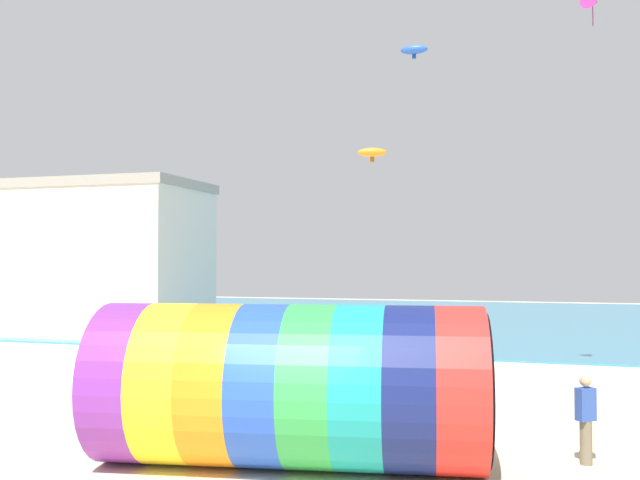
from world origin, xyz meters
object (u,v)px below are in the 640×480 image
at_px(kite_magenta_delta, 593,1).
at_px(beach_flag, 99,346).
at_px(kite_handler, 586,418).
at_px(kite_blue_parafoil, 414,50).
at_px(bystander_near_water, 176,347).
at_px(giant_inflatable_tube, 291,385).
at_px(kite_orange_parafoil, 372,152).

height_order(kite_magenta_delta, beach_flag, kite_magenta_delta).
bearing_deg(kite_handler, kite_blue_parafoil, 111.02).
xyz_separation_m(kite_blue_parafoil, bystander_near_water, (-7.58, -6.87, -12.16)).
xyz_separation_m(giant_inflatable_tube, bystander_near_water, (-7.93, 10.11, -0.69)).
height_order(kite_handler, kite_magenta_delta, kite_magenta_delta).
distance_m(kite_magenta_delta, bystander_near_water, 18.36).
bearing_deg(kite_handler, kite_orange_parafoil, 126.95).
bearing_deg(giant_inflatable_tube, kite_orange_parafoil, 93.51).
xyz_separation_m(giant_inflatable_tube, kite_orange_parafoil, (-0.61, 9.91, 6.02)).
relative_size(giant_inflatable_tube, kite_orange_parafoil, 7.54).
relative_size(kite_blue_parafoil, kite_orange_parafoil, 1.13).
relative_size(kite_orange_parafoil, beach_flag, 0.47).
xyz_separation_m(giant_inflatable_tube, kite_handler, (5.48, 1.82, -0.67)).
distance_m(kite_blue_parafoil, beach_flag, 19.50).
bearing_deg(kite_blue_parafoil, beach_flag, -108.89).
bearing_deg(beach_flag, kite_blue_parafoil, 71.11).
height_order(giant_inflatable_tube, kite_handler, giant_inflatable_tube).
distance_m(giant_inflatable_tube, beach_flag, 5.84).
distance_m(kite_blue_parafoil, bystander_near_water, 15.89).
relative_size(giant_inflatable_tube, bystander_near_water, 4.57).
bearing_deg(bystander_near_water, beach_flag, -73.92).
height_order(kite_orange_parafoil, kite_magenta_delta, kite_magenta_delta).
height_order(kite_orange_parafoil, bystander_near_water, kite_orange_parafoil).
bearing_deg(bystander_near_water, giant_inflatable_tube, -51.88).
bearing_deg(kite_blue_parafoil, kite_handler, -68.98).
distance_m(kite_handler, beach_flag, 11.07).
height_order(giant_inflatable_tube, kite_blue_parafoil, kite_blue_parafoil).
distance_m(giant_inflatable_tube, kite_handler, 5.81).
xyz_separation_m(giant_inflatable_tube, kite_blue_parafoil, (-0.35, 16.98, 11.47)).
bearing_deg(beach_flag, bystander_near_water, 106.08).
height_order(kite_blue_parafoil, bystander_near_water, kite_blue_parafoil).
distance_m(kite_handler, bystander_near_water, 15.77).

